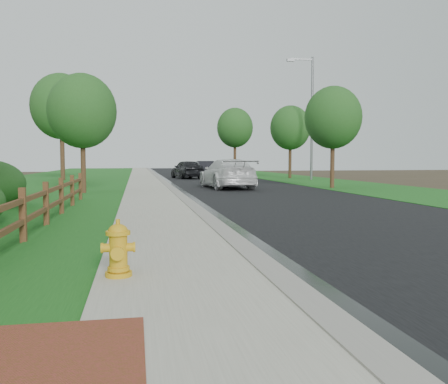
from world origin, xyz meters
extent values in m
plane|color=#362F1D|center=(0.00, 0.00, 0.00)|extent=(120.00, 120.00, 0.00)
cube|color=black|center=(4.60, 35.00, 0.01)|extent=(8.00, 90.00, 0.02)
cube|color=gray|center=(0.40, 35.00, 0.06)|extent=(0.40, 90.00, 0.12)
cube|color=black|center=(0.75, 35.00, 0.02)|extent=(0.50, 90.00, 0.00)
cube|color=#9A9886|center=(-0.90, 35.00, 0.05)|extent=(2.20, 90.00, 0.10)
cube|color=#164F17|center=(-2.80, 35.00, 0.03)|extent=(1.60, 90.00, 0.06)
cube|color=#164F17|center=(-8.00, 35.00, 0.02)|extent=(9.00, 90.00, 0.04)
cube|color=#164F17|center=(11.50, 35.00, 0.02)|extent=(6.00, 90.00, 0.04)
cube|color=#4C2F19|center=(-3.60, 5.20, 0.55)|extent=(0.12, 0.12, 1.10)
cube|color=#4C2F19|center=(-3.60, 7.60, 0.55)|extent=(0.12, 0.12, 1.10)
cube|color=#4C2F19|center=(-3.60, 10.00, 0.55)|extent=(0.12, 0.12, 1.10)
cube|color=#4C2F19|center=(-3.60, 12.40, 0.55)|extent=(0.12, 0.12, 1.10)
cube|color=#4C2F19|center=(-3.60, 14.80, 0.55)|extent=(0.12, 0.12, 1.10)
cube|color=#4C2F19|center=(-3.60, 4.00, 0.45)|extent=(0.08, 2.35, 0.10)
cube|color=#4C2F19|center=(-3.60, 4.00, 0.85)|extent=(0.08, 2.35, 0.10)
cube|color=#4C2F19|center=(-3.60, 6.40, 0.45)|extent=(0.08, 2.35, 0.10)
cube|color=#4C2F19|center=(-3.60, 6.40, 0.85)|extent=(0.08, 2.35, 0.10)
cube|color=#4C2F19|center=(-3.60, 8.80, 0.45)|extent=(0.08, 2.35, 0.10)
cube|color=#4C2F19|center=(-3.60, 8.80, 0.85)|extent=(0.08, 2.35, 0.10)
cube|color=#4C2F19|center=(-3.60, 11.20, 0.45)|extent=(0.08, 2.35, 0.10)
cube|color=#4C2F19|center=(-3.60, 11.20, 0.85)|extent=(0.08, 2.35, 0.10)
cube|color=#4C2F19|center=(-3.60, 13.60, 0.45)|extent=(0.08, 2.35, 0.10)
cube|color=#4C2F19|center=(-3.60, 13.60, 0.85)|extent=(0.08, 2.35, 0.10)
cylinder|color=gold|center=(-1.70, 1.94, 0.13)|extent=(0.35, 0.35, 0.06)
cylinder|color=gold|center=(-1.70, 1.94, 0.41)|extent=(0.24, 0.24, 0.54)
cylinder|color=gold|center=(-1.70, 1.94, 0.20)|extent=(0.29, 0.29, 0.05)
cylinder|color=gold|center=(-1.70, 1.94, 0.68)|extent=(0.32, 0.32, 0.05)
ellipsoid|color=gold|center=(-1.70, 1.94, 0.70)|extent=(0.26, 0.26, 0.19)
cylinder|color=gold|center=(-1.70, 1.94, 0.82)|extent=(0.06, 0.06, 0.07)
cylinder|color=gold|center=(-1.70, 1.78, 0.44)|extent=(0.16, 0.13, 0.15)
cylinder|color=gold|center=(-1.87, 1.94, 0.48)|extent=(0.14, 0.13, 0.12)
cylinder|color=gold|center=(-1.52, 1.93, 0.48)|extent=(0.14, 0.13, 0.12)
imported|color=silver|center=(3.54, 21.56, 0.82)|extent=(2.65, 5.69, 1.61)
imported|color=black|center=(2.74, 35.23, 0.80)|extent=(2.64, 4.82, 1.55)
imported|color=black|center=(5.02, 39.68, 0.74)|extent=(1.70, 4.43, 1.44)
cylinder|color=slate|center=(12.00, 30.70, 4.73)|extent=(0.19, 0.19, 9.46)
cube|color=slate|center=(11.16, 30.69, 9.25)|extent=(1.89, 0.14, 0.13)
cube|color=slate|center=(10.21, 30.69, 9.15)|extent=(0.58, 0.24, 0.19)
cylinder|color=#3D2418|center=(-3.90, 18.85, 1.70)|extent=(0.23, 0.23, 3.41)
ellipsoid|color=#214719|center=(-3.90, 18.85, 3.89)|extent=(3.18, 3.18, 3.50)
cylinder|color=#3D2418|center=(9.33, 20.53, 1.72)|extent=(0.24, 0.24, 3.45)
ellipsoid|color=#214719|center=(9.33, 20.53, 3.94)|extent=(3.15, 3.15, 3.47)
cylinder|color=#3D2418|center=(-7.00, 33.74, 2.47)|extent=(0.34, 0.34, 4.94)
ellipsoid|color=#214719|center=(-7.00, 33.74, 5.65)|extent=(4.56, 4.56, 5.02)
cylinder|color=#3D2418|center=(11.32, 33.89, 1.86)|extent=(0.26, 0.26, 3.73)
ellipsoid|color=#214719|center=(11.32, 33.89, 4.26)|extent=(3.37, 3.37, 3.71)
cylinder|color=#3D2418|center=(9.00, 45.45, 2.18)|extent=(0.30, 0.30, 4.36)
ellipsoid|color=#214719|center=(9.00, 45.45, 4.98)|extent=(3.85, 3.85, 4.23)
camera|label=1|loc=(-1.45, -4.38, 1.65)|focal=38.00mm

